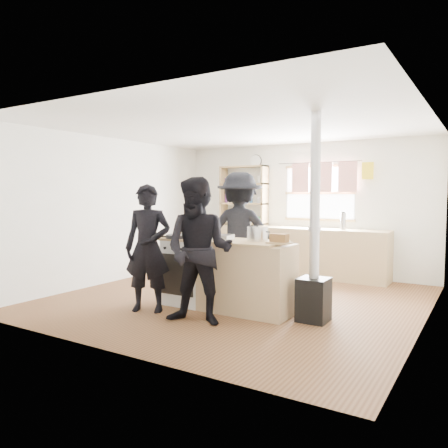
{
  "coord_description": "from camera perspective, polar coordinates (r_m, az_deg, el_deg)",
  "views": [
    {
      "loc": [
        3.12,
        -5.47,
        1.54
      ],
      "look_at": [
        -0.17,
        -0.1,
        1.1
      ],
      "focal_mm": 35.0,
      "sensor_mm": 36.0,
      "label": 1
    }
  ],
  "objects": [
    {
      "name": "ground",
      "position": [
        6.48,
        1.78,
        -9.79
      ],
      "size": [
        5.0,
        5.0,
        0.01
      ],
      "primitive_type": "cube",
      "color": "brown",
      "rests_on": "ground"
    },
    {
      "name": "back_counter",
      "position": [
        8.37,
        9.37,
        -3.54
      ],
      "size": [
        3.4,
        0.55,
        0.9
      ],
      "primitive_type": "cube",
      "color": "tan",
      "rests_on": "ground"
    },
    {
      "name": "shelving_unit",
      "position": [
        8.92,
        2.57,
        3.82
      ],
      "size": [
        1.0,
        0.28,
        1.2
      ],
      "color": "tan",
      "rests_on": "back_counter"
    },
    {
      "name": "thermos",
      "position": [
        8.02,
        15.31,
        0.36
      ],
      "size": [
        0.1,
        0.1,
        0.3
      ],
      "primitive_type": "cylinder",
      "color": "silver",
      "rests_on": "back_counter"
    },
    {
      "name": "cooking_island",
      "position": [
        5.85,
        0.34,
        -6.58
      ],
      "size": [
        1.97,
        0.64,
        0.93
      ],
      "color": "silver",
      "rests_on": "ground"
    },
    {
      "name": "skillet_greens",
      "position": [
        6.02,
        -6.02,
        -1.57
      ],
      "size": [
        0.48,
        0.48,
        0.05
      ],
      "color": "black",
      "rests_on": "cooking_island"
    },
    {
      "name": "roast_tray",
      "position": [
        5.82,
        -0.5,
        -1.66
      ],
      "size": [
        0.33,
        0.28,
        0.07
      ],
      "color": "silver",
      "rests_on": "cooking_island"
    },
    {
      "name": "stockpot_stove",
      "position": [
        6.2,
        -2.91,
        -0.91
      ],
      "size": [
        0.22,
        0.22,
        0.18
      ],
      "color": "#BCBCBE",
      "rests_on": "cooking_island"
    },
    {
      "name": "stockpot_counter",
      "position": [
        5.65,
        4.41,
        -1.26
      ],
      "size": [
        0.28,
        0.28,
        0.21
      ],
      "color": "silver",
      "rests_on": "cooking_island"
    },
    {
      "name": "bread_board",
      "position": [
        5.36,
        7.24,
        -2.02
      ],
      "size": [
        0.3,
        0.23,
        0.12
      ],
      "color": "tan",
      "rests_on": "cooking_island"
    },
    {
      "name": "flue_heater",
      "position": [
        5.37,
        11.68,
        -5.67
      ],
      "size": [
        0.35,
        0.35,
        2.5
      ],
      "color": "black",
      "rests_on": "ground"
    },
    {
      "name": "person_near_left",
      "position": [
        5.78,
        -9.91,
        -3.11
      ],
      "size": [
        0.71,
        0.6,
        1.66
      ],
      "primitive_type": "imported",
      "rotation": [
        0.0,
        0.0,
        0.4
      ],
      "color": "black",
      "rests_on": "ground"
    },
    {
      "name": "person_near_right",
      "position": [
        5.13,
        -3.26,
        -3.55
      ],
      "size": [
        0.97,
        0.83,
        1.73
      ],
      "primitive_type": "imported",
      "rotation": [
        0.0,
        0.0,
        0.23
      ],
      "color": "black",
      "rests_on": "ground"
    },
    {
      "name": "person_far",
      "position": [
        6.74,
        2.05,
        -1.17
      ],
      "size": [
        1.38,
        1.1,
        1.87
      ],
      "primitive_type": "imported",
      "rotation": [
        0.0,
        0.0,
        3.54
      ],
      "color": "black",
      "rests_on": "ground"
    }
  ]
}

